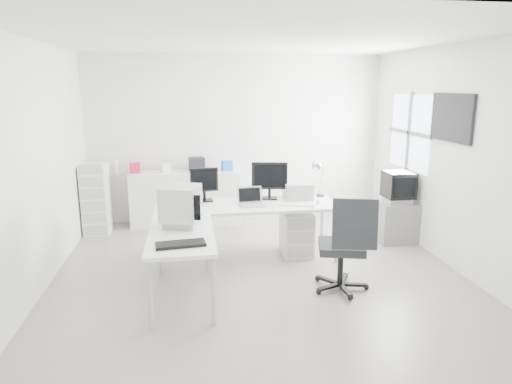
{
  "coord_description": "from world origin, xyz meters",
  "views": [
    {
      "loc": [
        -0.8,
        -5.26,
        2.3
      ],
      "look_at": [
        0.0,
        0.2,
        1.0
      ],
      "focal_mm": 32.0,
      "sensor_mm": 36.0,
      "label": 1
    }
  ],
  "objects": [
    {
      "name": "floor",
      "position": [
        0.0,
        0.0,
        0.0
      ],
      "size": [
        5.0,
        5.0,
        0.01
      ],
      "primitive_type": "cube",
      "color": "#B3AEA1",
      "rests_on": "ground"
    },
    {
      "name": "ceiling",
      "position": [
        0.0,
        0.0,
        2.8
      ],
      "size": [
        5.0,
        5.0,
        0.01
      ],
      "primitive_type": "cube",
      "color": "white",
      "rests_on": "back_wall"
    },
    {
      "name": "back_wall",
      "position": [
        0.0,
        2.5,
        1.4
      ],
      "size": [
        5.0,
        0.02,
        2.8
      ],
      "primitive_type": "cube",
      "color": "white",
      "rests_on": "floor"
    },
    {
      "name": "left_wall",
      "position": [
        -2.5,
        0.0,
        1.4
      ],
      "size": [
        0.02,
        5.0,
        2.8
      ],
      "primitive_type": "cube",
      "color": "white",
      "rests_on": "floor"
    },
    {
      "name": "right_wall",
      "position": [
        2.5,
        0.0,
        1.4
      ],
      "size": [
        0.02,
        5.0,
        2.8
      ],
      "primitive_type": "cube",
      "color": "white",
      "rests_on": "floor"
    },
    {
      "name": "window",
      "position": [
        2.48,
        1.2,
        1.6
      ],
      "size": [
        0.02,
        1.2,
        1.1
      ],
      "primitive_type": null,
      "color": "white",
      "rests_on": "right_wall"
    },
    {
      "name": "wall_picture",
      "position": [
        2.47,
        0.1,
        1.9
      ],
      "size": [
        0.04,
        0.9,
        0.6
      ],
      "primitive_type": null,
      "color": "black",
      "rests_on": "right_wall"
    },
    {
      "name": "main_desk",
      "position": [
        -0.07,
        0.56,
        0.38
      ],
      "size": [
        2.4,
        0.8,
        0.75
      ],
      "primitive_type": null,
      "color": "white",
      "rests_on": "floor"
    },
    {
      "name": "side_desk",
      "position": [
        -0.92,
        -0.54,
        0.38
      ],
      "size": [
        0.7,
        1.4,
        0.75
      ],
      "primitive_type": null,
      "color": "white",
      "rests_on": "floor"
    },
    {
      "name": "drawer_pedestal",
      "position": [
        0.63,
        0.61,
        0.3
      ],
      "size": [
        0.4,
        0.5,
        0.6
      ],
      "primitive_type": "cube",
      "color": "white",
      "rests_on": "floor"
    },
    {
      "name": "inkjet_printer",
      "position": [
        -0.92,
        0.66,
        0.83
      ],
      "size": [
        0.5,
        0.41,
        0.16
      ],
      "primitive_type": "cube",
      "rotation": [
        0.0,
        0.0,
        0.13
      ],
      "color": "black",
      "rests_on": "main_desk"
    },
    {
      "name": "lcd_monitor_small",
      "position": [
        -0.62,
        0.81,
        0.99
      ],
      "size": [
        0.39,
        0.24,
        0.47
      ],
      "primitive_type": null,
      "rotation": [
        0.0,
        0.0,
        0.06
      ],
      "color": "black",
      "rests_on": "main_desk"
    },
    {
      "name": "lcd_monitor_large",
      "position": [
        0.28,
        0.81,
        1.01
      ],
      "size": [
        0.52,
        0.29,
        0.51
      ],
      "primitive_type": null,
      "rotation": [
        0.0,
        0.0,
        -0.2
      ],
      "color": "black",
      "rests_on": "main_desk"
    },
    {
      "name": "laptop",
      "position": [
        -0.02,
        0.46,
        0.85
      ],
      "size": [
        0.34,
        0.35,
        0.21
      ],
      "primitive_type": null,
      "rotation": [
        0.0,
        0.0,
        0.09
      ],
      "color": "#B7B7BA",
      "rests_on": "main_desk"
    },
    {
      "name": "white_keyboard",
      "position": [
        0.58,
        0.41,
        0.76
      ],
      "size": [
        0.48,
        0.27,
        0.02
      ],
      "primitive_type": "cube",
      "rotation": [
        0.0,
        0.0,
        -0.3
      ],
      "color": "white",
      "rests_on": "main_desk"
    },
    {
      "name": "white_mouse",
      "position": [
        0.88,
        0.46,
        0.78
      ],
      "size": [
        0.05,
        0.05,
        0.05
      ],
      "primitive_type": "sphere",
      "color": "white",
      "rests_on": "main_desk"
    },
    {
      "name": "laser_printer",
      "position": [
        0.68,
        0.78,
        0.86
      ],
      "size": [
        0.38,
        0.33,
        0.22
      ],
      "primitive_type": "cube",
      "rotation": [
        0.0,
        0.0,
        -0.01
      ],
      "color": "#A9A9A9",
      "rests_on": "main_desk"
    },
    {
      "name": "desk_lamp",
      "position": [
        1.03,
        0.86,
        0.99
      ],
      "size": [
        0.19,
        0.19,
        0.48
      ],
      "primitive_type": null,
      "rotation": [
        0.0,
        0.0,
        0.22
      ],
      "color": "silver",
      "rests_on": "main_desk"
    },
    {
      "name": "crt_monitor",
      "position": [
        -0.92,
        -0.29,
        1.0
      ],
      "size": [
        0.53,
        0.53,
        0.49
      ],
      "primitive_type": null,
      "rotation": [
        0.0,
        0.0,
        -0.27
      ],
      "color": "#B7B7BA",
      "rests_on": "side_desk"
    },
    {
      "name": "black_keyboard",
      "position": [
        -0.92,
        -0.94,
        0.77
      ],
      "size": [
        0.51,
        0.26,
        0.03
      ],
      "primitive_type": "cube",
      "rotation": [
        0.0,
        0.0,
        0.13
      ],
      "color": "black",
      "rests_on": "side_desk"
    },
    {
      "name": "office_chair",
      "position": [
        0.87,
        -0.57,
        0.57
      ],
      "size": [
        0.79,
        0.79,
        1.13
      ],
      "primitive_type": null,
      "rotation": [
        0.0,
        0.0,
        -0.24
      ],
      "color": "#282A2D",
      "rests_on": "floor"
    },
    {
      "name": "tv_cabinet",
      "position": [
        2.22,
        0.9,
        0.3
      ],
      "size": [
        0.55,
        0.45,
        0.6
      ],
      "primitive_type": "cube",
      "color": "slate",
      "rests_on": "floor"
    },
    {
      "name": "crt_tv",
      "position": [
        2.22,
        0.9,
        0.83
      ],
      "size": [
        0.5,
        0.48,
        0.45
      ],
      "primitive_type": null,
      "color": "black",
      "rests_on": "tv_cabinet"
    },
    {
      "name": "sideboard",
      "position": [
        -0.89,
        2.24,
        0.45
      ],
      "size": [
        1.8,
        0.45,
        0.9
      ],
      "primitive_type": "cube",
      "color": "white",
      "rests_on": "floor"
    },
    {
      "name": "clutter_box_a",
      "position": [
        -1.69,
        2.24,
        0.98
      ],
      "size": [
        0.18,
        0.16,
        0.17
      ],
      "primitive_type": "cube",
      "rotation": [
        0.0,
        0.0,
        0.08
      ],
      "color": "red",
      "rests_on": "sideboard"
    },
    {
      "name": "clutter_box_b",
      "position": [
        -1.19,
        2.24,
        0.98
      ],
      "size": [
        0.18,
        0.17,
        0.15
      ],
      "primitive_type": "cube",
      "rotation": [
        0.0,
        0.0,
        0.31
      ],
      "color": "white",
      "rests_on": "sideboard"
    },
    {
      "name": "clutter_box_c",
      "position": [
        -0.69,
        2.24,
        1.02
      ],
      "size": [
        0.27,
        0.26,
        0.24
      ],
      "primitive_type": "cube",
      "rotation": [
        0.0,
        0.0,
        0.2
      ],
      "color": "black",
      "rests_on": "sideboard"
    },
    {
      "name": "clutter_box_d",
      "position": [
        -0.19,
        2.24,
        0.98
      ],
      "size": [
        0.19,
        0.18,
        0.17
      ],
      "primitive_type": "cube",
      "rotation": [
        0.0,
        0.0,
        0.2
      ],
      "color": "blue",
      "rests_on": "sideboard"
    },
    {
      "name": "clutter_bottle",
      "position": [
        -1.99,
        2.28,
        1.01
      ],
      "size": [
        0.07,
        0.07,
        0.22
      ],
      "primitive_type": "cylinder",
      "color": "white",
      "rests_on": "sideboard"
    },
    {
      "name": "filing_cabinet",
      "position": [
        -2.28,
        1.96,
        0.55
      ],
      "size": [
        0.38,
        0.46,
        1.1
      ],
      "primitive_type": "cube",
      "color": "white",
      "rests_on": "floor"
    }
  ]
}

